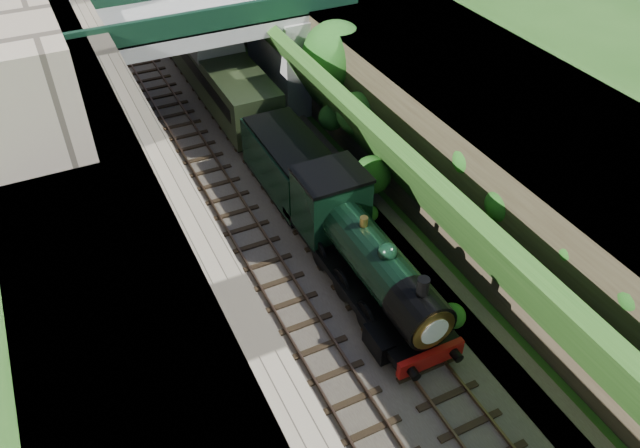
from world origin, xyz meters
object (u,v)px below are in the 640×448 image
(locomotive, at_px, (364,255))
(road_bridge, at_px, (215,45))
(tree, at_px, (336,56))
(tender, at_px, (290,167))

(locomotive, bearing_deg, road_bridge, 90.85)
(tree, relative_size, tender, 1.10)
(tender, bearing_deg, locomotive, -90.00)
(tree, relative_size, locomotive, 0.65)
(locomotive, relative_size, tender, 1.70)
(locomotive, xyz_separation_m, tender, (-0.00, 7.36, -0.27))
(road_bridge, bearing_deg, locomotive, -89.15)
(road_bridge, height_order, tree, road_bridge)
(road_bridge, xyz_separation_m, locomotive, (0.26, -17.15, -2.18))
(locomotive, distance_m, tender, 7.37)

